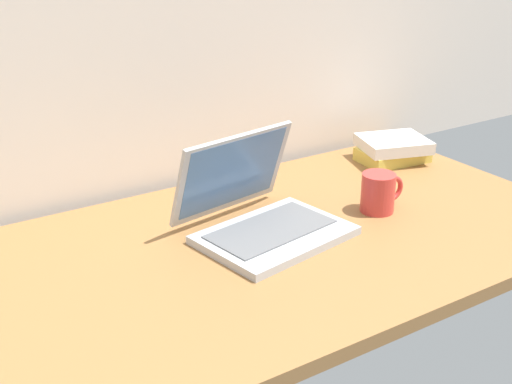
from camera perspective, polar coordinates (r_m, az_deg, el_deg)
desk at (r=1.38m, az=-1.68°, el=-5.58°), size 1.60×0.76×0.03m
laptop at (r=1.43m, az=0.36°, el=-1.83°), size 0.35×0.34×0.21m
coffee_mug at (r=1.56m, az=10.56°, el=0.01°), size 0.12×0.08×0.09m
book_stack at (r=1.89m, az=11.73°, el=3.64°), size 0.22×0.20×0.07m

